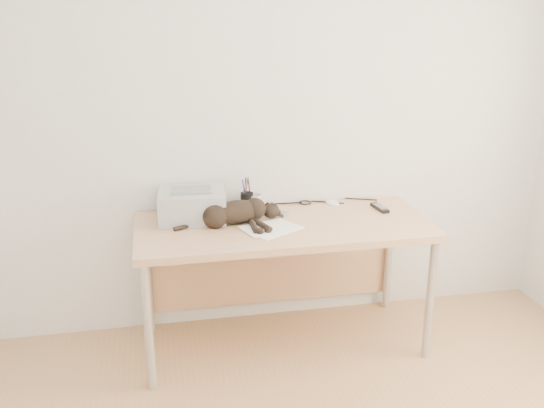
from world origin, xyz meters
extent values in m
plane|color=silver|center=(0.00, 1.75, 1.30)|extent=(3.50, 0.00, 3.50)
cube|color=tan|center=(0.00, 1.39, 0.72)|extent=(1.60, 0.70, 0.04)
cylinder|color=#B3B3B5|center=(-0.75, 1.09, 0.35)|extent=(0.04, 0.04, 0.70)
cylinder|color=#B3B3B5|center=(0.75, 1.09, 0.35)|extent=(0.04, 0.04, 0.70)
cylinder|color=#B3B3B5|center=(-0.75, 1.69, 0.35)|extent=(0.04, 0.04, 0.70)
cylinder|color=#B3B3B5|center=(0.75, 1.69, 0.35)|extent=(0.04, 0.04, 0.70)
cube|color=tan|center=(0.00, 1.72, 0.40)|extent=(1.48, 0.02, 0.60)
cube|color=#A5A5A9|center=(-0.48, 1.56, 0.82)|extent=(0.38, 0.33, 0.16)
cube|color=black|center=(-0.48, 1.56, 0.83)|extent=(0.31, 0.04, 0.10)
cube|color=slate|center=(-0.48, 1.56, 0.91)|extent=(0.23, 0.17, 0.01)
cube|color=white|center=(-0.07, 1.31, 0.74)|extent=(0.33, 0.30, 0.00)
cube|color=white|center=(-0.10, 1.33, 0.74)|extent=(0.32, 0.27, 0.00)
ellipsoid|color=black|center=(-0.25, 1.44, 0.80)|extent=(0.33, 0.19, 0.13)
sphere|color=black|center=(-0.37, 1.41, 0.80)|extent=(0.13, 0.13, 0.13)
ellipsoid|color=black|center=(-0.05, 1.47, 0.79)|extent=(0.11, 0.10, 0.08)
cone|color=black|center=(-0.06, 1.51, 0.82)|extent=(0.04, 0.05, 0.04)
cone|color=black|center=(-0.04, 1.51, 0.81)|extent=(0.04, 0.05, 0.04)
cylinder|color=black|center=(-0.17, 1.34, 0.76)|extent=(0.07, 0.18, 0.03)
cylinder|color=black|center=(-0.13, 1.35, 0.76)|extent=(0.07, 0.18, 0.03)
cylinder|color=black|center=(-0.50, 1.43, 0.75)|extent=(0.20, 0.06, 0.02)
imported|color=silver|center=(-0.11, 1.67, 0.78)|extent=(0.13, 0.13, 0.09)
cylinder|color=black|center=(-0.16, 1.66, 0.79)|extent=(0.07, 0.07, 0.10)
cylinder|color=#990C0C|center=(-0.17, 1.66, 0.86)|extent=(0.01, 0.01, 0.14)
cylinder|color=navy|center=(-0.15, 1.67, 0.86)|extent=(0.01, 0.01, 0.14)
cylinder|color=black|center=(-0.16, 1.65, 0.86)|extent=(0.01, 0.01, 0.14)
cube|color=slate|center=(-0.01, 1.56, 0.75)|extent=(0.13, 0.16, 0.02)
cube|color=black|center=(0.60, 1.51, 0.75)|extent=(0.06, 0.16, 0.02)
ellipsoid|color=white|center=(0.36, 1.67, 0.76)|extent=(0.09, 0.13, 0.04)
camera|label=1|loc=(-0.67, -1.63, 1.88)|focal=40.00mm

